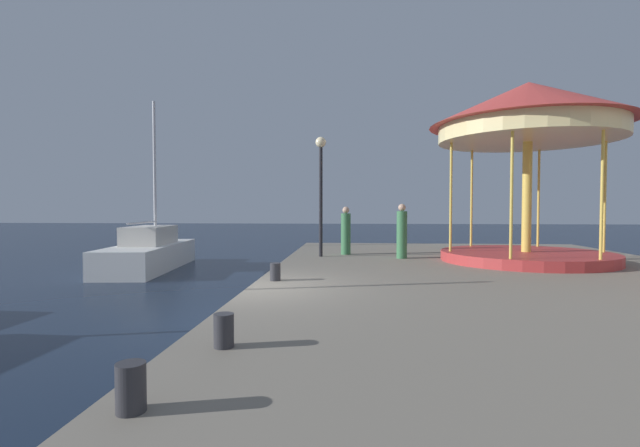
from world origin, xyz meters
TOP-DOWN VIEW (x-y plane):
  - ground_plane at (0.00, 0.00)m, footprint 120.00×120.00m
  - quay_dock at (6.05, 0.00)m, footprint 12.09×23.47m
  - sailboat_white at (-5.94, 7.97)m, footprint 2.64×6.52m
  - carousel at (7.51, 4.90)m, footprint 5.89×5.89m
  - lamp_post_mid_promenade at (1.10, 5.87)m, footprint 0.36×0.36m
  - bollard_center at (0.39, -5.77)m, footprint 0.24×0.24m
  - bollard_south at (0.66, -4.08)m, footprint 0.24×0.24m
  - bollard_north at (0.42, 0.77)m, footprint 0.24×0.24m
  - person_near_carousel at (1.93, 6.61)m, footprint 0.34×0.34m
  - person_by_the_water at (3.79, 5.51)m, footprint 0.34×0.34m

SIDE VIEW (x-z plane):
  - ground_plane at x=0.00m, z-range 0.00..0.00m
  - quay_dock at x=6.05m, z-range 0.00..0.80m
  - sailboat_white at x=-5.94m, z-range -2.75..4.10m
  - bollard_center at x=0.39m, z-range 0.80..1.20m
  - bollard_south at x=0.66m, z-range 0.80..1.20m
  - bollard_north at x=0.42m, z-range 0.80..1.20m
  - person_near_carousel at x=1.93m, z-range 0.74..2.44m
  - person_by_the_water at x=3.79m, z-range 0.74..2.53m
  - lamp_post_mid_promenade at x=1.10m, z-range 1.57..5.62m
  - carousel at x=7.51m, z-range 2.15..7.63m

